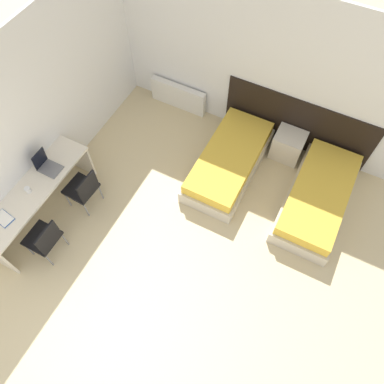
{
  "coord_description": "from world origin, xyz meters",
  "views": [
    {
      "loc": [
        1.3,
        -0.1,
        5.31
      ],
      "look_at": [
        0.0,
        2.44,
        0.55
      ],
      "focal_mm": 35.0,
      "sensor_mm": 36.0,
      "label": 1
    }
  ],
  "objects_px": {
    "bed_near_window": "(229,162)",
    "bed_near_door": "(317,198)",
    "nightstand": "(288,145)",
    "chair_near_notebook": "(44,238)",
    "chair_near_laptop": "(83,188)",
    "laptop": "(47,165)"
  },
  "relations": [
    {
      "from": "bed_near_window",
      "to": "bed_near_door",
      "type": "height_order",
      "value": "same"
    },
    {
      "from": "bed_near_door",
      "to": "chair_near_notebook",
      "type": "height_order",
      "value": "chair_near_notebook"
    },
    {
      "from": "chair_near_notebook",
      "to": "laptop",
      "type": "bearing_deg",
      "value": 120.26
    },
    {
      "from": "chair_near_notebook",
      "to": "chair_near_laptop",
      "type": "bearing_deg",
      "value": 90.23
    },
    {
      "from": "bed_near_window",
      "to": "laptop",
      "type": "xyz_separation_m",
      "value": [
        -2.22,
        -1.7,
        0.59
      ]
    },
    {
      "from": "bed_near_door",
      "to": "nightstand",
      "type": "distance_m",
      "value": 1.07
    },
    {
      "from": "bed_near_window",
      "to": "laptop",
      "type": "bearing_deg",
      "value": -142.65
    },
    {
      "from": "chair_near_laptop",
      "to": "nightstand",
      "type": "bearing_deg",
      "value": 46.87
    },
    {
      "from": "bed_near_window",
      "to": "bed_near_door",
      "type": "distance_m",
      "value": 1.53
    },
    {
      "from": "bed_near_window",
      "to": "nightstand",
      "type": "height_order",
      "value": "nightstand"
    },
    {
      "from": "nightstand",
      "to": "chair_near_notebook",
      "type": "relative_size",
      "value": 0.62
    },
    {
      "from": "laptop",
      "to": "bed_near_window",
      "type": "bearing_deg",
      "value": 37.43
    },
    {
      "from": "laptop",
      "to": "nightstand",
      "type": "bearing_deg",
      "value": 39.35
    },
    {
      "from": "bed_near_door",
      "to": "chair_near_laptop",
      "type": "height_order",
      "value": "chair_near_laptop"
    },
    {
      "from": "bed_near_window",
      "to": "bed_near_door",
      "type": "bearing_deg",
      "value": 0.0
    },
    {
      "from": "chair_near_notebook",
      "to": "laptop",
      "type": "height_order",
      "value": "laptop"
    },
    {
      "from": "bed_near_window",
      "to": "chair_near_notebook",
      "type": "distance_m",
      "value": 3.1
    },
    {
      "from": "nightstand",
      "to": "laptop",
      "type": "relative_size",
      "value": 1.55
    },
    {
      "from": "nightstand",
      "to": "chair_near_laptop",
      "type": "xyz_separation_m",
      "value": [
        -2.48,
        -2.39,
        0.21
      ]
    },
    {
      "from": "bed_near_door",
      "to": "chair_near_laptop",
      "type": "distance_m",
      "value": 3.64
    },
    {
      "from": "chair_near_laptop",
      "to": "laptop",
      "type": "xyz_separation_m",
      "value": [
        -0.51,
        -0.05,
        0.35
      ]
    },
    {
      "from": "bed_near_door",
      "to": "laptop",
      "type": "distance_m",
      "value": 4.16
    }
  ]
}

